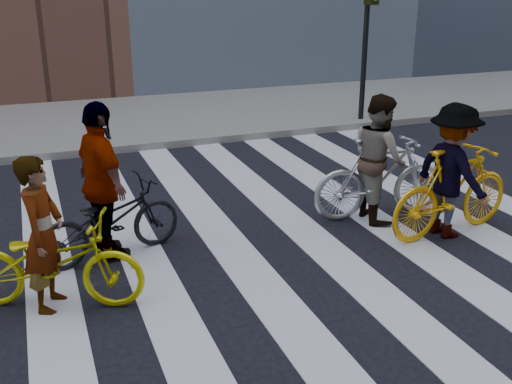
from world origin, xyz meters
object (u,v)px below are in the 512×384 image
rider_right (452,171)px  rider_rear (102,183)px  rider_left (43,234)px  rider_mid (379,158)px  bike_dark_rear (110,221)px  bike_silver_mid (380,178)px  traffic_signal (368,24)px  bike_yellow_right (453,191)px  bike_yellow_left (52,262)px

rider_right → rider_rear: bearing=70.7°
rider_left → rider_mid: bearing=-56.8°
rider_left → rider_mid: rider_mid is taller
bike_dark_rear → rider_left: bearing=125.4°
bike_dark_rear → rider_right: bearing=-117.6°
bike_silver_mid → rider_mid: 0.30m
bike_dark_rear → rider_rear: (-0.05, 0.00, 0.49)m
traffic_signal → rider_left: (-7.16, -5.83, -1.46)m
bike_dark_rear → rider_left: 1.28m
bike_yellow_right → rider_right: rider_right is taller
rider_left → rider_rear: bearing=-15.3°
bike_yellow_right → rider_rear: (-4.36, 0.90, 0.37)m
rider_right → rider_rear: rider_rear is taller
bike_silver_mid → rider_left: (-4.52, -0.90, 0.23)m
bike_silver_mid → rider_rear: 3.81m
traffic_signal → bike_dark_rear: (-6.39, -4.87, -1.80)m
bike_dark_rear → bike_yellow_left: bearing=127.3°
bike_yellow_right → bike_dark_rear: size_ratio=1.10×
bike_yellow_right → bike_silver_mid: bearing=26.0°
bike_dark_rear → bike_silver_mid: bearing=-106.5°
rider_right → bike_yellow_right: bearing=-97.5°
bike_yellow_left → rider_right: bearing=-67.6°
bike_yellow_left → rider_right: 5.00m
bike_yellow_left → rider_right: rider_right is taller
bike_silver_mid → bike_yellow_right: bike_yellow_right is taller
traffic_signal → bike_yellow_right: traffic_signal is taller
traffic_signal → bike_yellow_right: size_ratio=1.66×
traffic_signal → bike_yellow_left: (-7.11, -5.83, -1.78)m
traffic_signal → bike_silver_mid: traffic_signal is taller
bike_silver_mid → rider_mid: (-0.05, -0.00, 0.30)m
bike_yellow_left → rider_left: 0.33m
bike_yellow_left → bike_silver_mid: bearing=-56.8°
bike_yellow_right → bike_yellow_left: bearing=83.1°
bike_silver_mid → rider_right: 1.04m
rider_rear → bike_silver_mid: bearing=-106.4°
rider_left → traffic_signal: bearing=-29.1°
bike_yellow_right → rider_left: rider_left is taller
bike_yellow_left → bike_silver_mid: size_ratio=0.96×
traffic_signal → bike_yellow_left: size_ratio=1.76×
rider_left → rider_rear: 1.21m
bike_silver_mid → rider_rear: bearing=95.8°
bike_dark_rear → rider_right: (4.26, -0.90, 0.41)m
traffic_signal → rider_left: traffic_signal is taller
bike_dark_rear → rider_left: size_ratio=1.11×
bike_dark_rear → rider_right: rider_right is taller
traffic_signal → rider_right: bearing=-110.3°
rider_mid → rider_right: (0.56, -0.85, -0.00)m
traffic_signal → bike_silver_mid: bearing=-118.3°
bike_yellow_right → bike_dark_rear: (-4.31, 0.90, -0.12)m
bike_silver_mid → rider_right: bearing=-142.3°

